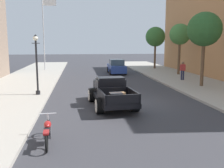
% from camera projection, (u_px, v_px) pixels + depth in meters
% --- Properties ---
extents(ground_plane, '(140.00, 140.00, 0.00)m').
position_uv_depth(ground_plane, '(124.00, 102.00, 14.93)').
color(ground_plane, '#333338').
extents(hotrod_truck_black, '(2.46, 5.04, 1.58)m').
position_uv_depth(hotrod_truck_black, '(111.00, 92.00, 14.16)').
color(hotrod_truck_black, black).
rests_on(hotrod_truck_black, ground).
extents(motorcycle_parked, '(0.62, 2.12, 0.93)m').
position_uv_depth(motorcycle_parked, '(47.00, 131.00, 8.74)').
color(motorcycle_parked, black).
rests_on(motorcycle_parked, ground).
extents(car_background_blue, '(1.91, 4.32, 1.65)m').
position_uv_depth(car_background_blue, '(116.00, 67.00, 29.21)').
color(car_background_blue, '#284293').
rests_on(car_background_blue, ground).
extents(pedestrian_sidewalk_right, '(0.53, 0.22, 1.65)m').
position_uv_depth(pedestrian_sidewalk_right, '(183.00, 70.00, 23.03)').
color(pedestrian_sidewalk_right, '#232847').
rests_on(pedestrian_sidewalk_right, sidewalk_right).
extents(street_lamp_near, '(0.50, 0.32, 3.85)m').
position_uv_depth(street_lamp_near, '(37.00, 60.00, 16.20)').
color(street_lamp_near, black).
rests_on(street_lamp_near, sidewalk_left).
extents(flagpole, '(1.74, 0.16, 9.16)m').
position_uv_depth(flagpole, '(45.00, 24.00, 31.43)').
color(flagpole, '#B2B2B7').
rests_on(flagpole, sidewalk_left).
extents(street_tree_nearest, '(2.59, 2.59, 5.64)m').
position_uv_depth(street_tree_nearest, '(204.00, 30.00, 19.29)').
color(street_tree_nearest, brown).
rests_on(street_tree_nearest, sidewalk_right).
extents(street_tree_second, '(2.20, 2.20, 5.34)m').
position_uv_depth(street_tree_second, '(180.00, 35.00, 26.74)').
color(street_tree_second, brown).
rests_on(street_tree_second, sidewalk_right).
extents(street_tree_third, '(2.56, 2.56, 5.44)m').
position_uv_depth(street_tree_third, '(155.00, 37.00, 33.28)').
color(street_tree_third, brown).
rests_on(street_tree_third, sidewalk_right).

